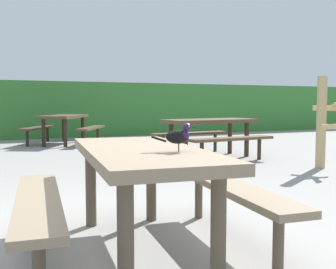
{
  "coord_description": "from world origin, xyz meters",
  "views": [
    {
      "loc": [
        -0.78,
        -2.91,
        1.06
      ],
      "look_at": [
        0.33,
        -0.43,
        0.84
      ],
      "focal_mm": 43.07,
      "sensor_mm": 36.0,
      "label": 1
    }
  ],
  "objects": [
    {
      "name": "ground_plane",
      "position": [
        0.0,
        0.0,
        0.0
      ],
      "size": [
        60.0,
        60.0,
        0.0
      ],
      "primitive_type": "plane",
      "color": "gray"
    },
    {
      "name": "hedge_wall",
      "position": [
        0.0,
        10.36,
        0.85
      ],
      "size": [
        28.0,
        2.23,
        1.69
      ],
      "primitive_type": "cube",
      "color": "#387A33",
      "rests_on": "ground"
    },
    {
      "name": "picnic_table_foreground",
      "position": [
        0.19,
        -0.28,
        0.56
      ],
      "size": [
        1.85,
        1.88,
        0.74
      ],
      "color": "#84725B",
      "rests_on": "ground"
    },
    {
      "name": "bird_grackle",
      "position": [
        0.34,
        -0.59,
        0.84
      ],
      "size": [
        0.27,
        0.14,
        0.18
      ],
      "color": "black",
      "rests_on": "picnic_table_foreground"
    },
    {
      "name": "picnic_table_mid_left",
      "position": [
        3.11,
        3.83,
        0.56
      ],
      "size": [
        1.86,
        1.82,
        0.74
      ],
      "color": "brown",
      "rests_on": "ground"
    },
    {
      "name": "picnic_table_mid_right",
      "position": [
        0.98,
        7.53,
        0.56
      ],
      "size": [
        2.3,
        2.31,
        0.74
      ],
      "color": "#473828",
      "rests_on": "ground"
    },
    {
      "name": "stalk_post_right_side",
      "position": [
        4.11,
        1.96,
        0.76
      ],
      "size": [
        0.53,
        0.62,
        1.48
      ],
      "color": "tan",
      "rests_on": "ground"
    }
  ]
}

